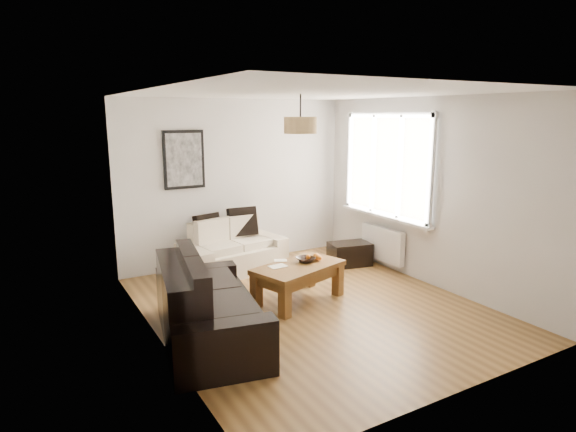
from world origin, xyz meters
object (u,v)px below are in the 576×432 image
loveseat_cream (233,247)px  ottoman (350,254)px  sofa_leather (209,302)px  coffee_table (298,283)px

loveseat_cream → ottoman: loveseat_cream is taller
loveseat_cream → sofa_leather: 2.29m
coffee_table → ottoman: (1.49, 0.89, -0.06)m
coffee_table → ottoman: coffee_table is taller
ottoman → coffee_table: bearing=-149.2°
loveseat_cream → ottoman: 1.86m
coffee_table → ottoman: bearing=30.8°
loveseat_cream → coffee_table: (0.25, -1.52, -0.14)m
loveseat_cream → sofa_leather: (-1.14, -1.98, 0.04)m
sofa_leather → coffee_table: bearing=-60.5°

